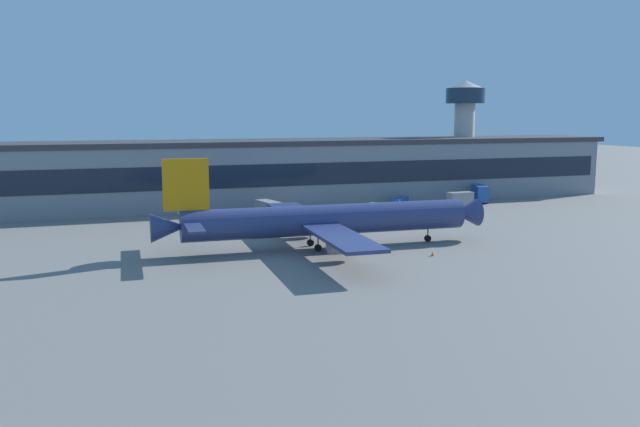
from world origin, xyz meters
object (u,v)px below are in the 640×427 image
(airliner, at_px, (322,220))
(traffic_cone_0, at_px, (433,254))
(follow_me_car, at_px, (371,207))
(fuel_truck, at_px, (270,208))
(catering_truck, at_px, (480,193))
(stair_truck, at_px, (460,199))
(control_tower, at_px, (464,123))
(belt_loader, at_px, (400,201))

(airliner, xyz_separation_m, traffic_cone_0, (13.95, -10.90, -4.24))
(follow_me_car, height_order, fuel_truck, fuel_truck)
(catering_truck, xyz_separation_m, stair_truck, (-9.47, -6.50, -0.31))
(airliner, height_order, control_tower, control_tower)
(airliner, relative_size, control_tower, 1.82)
(catering_truck, bearing_deg, airliner, -143.83)
(airliner, relative_size, fuel_truck, 6.20)
(stair_truck, bearing_deg, fuel_truck, 179.57)
(catering_truck, bearing_deg, traffic_cone_0, -128.54)
(catering_truck, distance_m, fuel_truck, 54.70)
(control_tower, xyz_separation_m, traffic_cone_0, (-45.88, -68.06, -18.51))
(catering_truck, height_order, traffic_cone_0, catering_truck)
(fuel_truck, height_order, traffic_cone_0, fuel_truck)
(belt_loader, bearing_deg, traffic_cone_0, -110.42)
(follow_me_car, distance_m, belt_loader, 11.50)
(control_tower, height_order, catering_truck, control_tower)
(control_tower, xyz_separation_m, fuel_truck, (-59.99, -23.71, -16.96))
(follow_me_car, distance_m, fuel_truck, 23.12)
(stair_truck, bearing_deg, follow_me_car, 178.57)
(airliner, distance_m, catering_truck, 67.16)
(airliner, distance_m, belt_loader, 51.54)
(stair_truck, bearing_deg, airliner, -143.48)
(control_tower, distance_m, belt_loader, 36.77)
(follow_me_car, height_order, stair_truck, stair_truck)
(catering_truck, relative_size, fuel_truck, 0.87)
(traffic_cone_0, bearing_deg, catering_truck, 51.46)
(belt_loader, bearing_deg, airliner, -129.58)
(stair_truck, bearing_deg, traffic_cone_0, -124.96)
(follow_me_car, height_order, catering_truck, catering_truck)
(airliner, xyz_separation_m, fuel_truck, (-0.17, 33.45, -2.69))
(follow_me_car, relative_size, stair_truck, 0.74)
(fuel_truck, height_order, belt_loader, fuel_truck)
(follow_me_car, distance_m, catering_truck, 31.83)
(airliner, height_order, follow_me_car, airliner)
(stair_truck, height_order, traffic_cone_0, stair_truck)
(control_tower, height_order, follow_me_car, control_tower)
(control_tower, bearing_deg, stair_truck, -122.14)
(stair_truck, height_order, belt_loader, stair_truck)
(fuel_truck, relative_size, stair_truck, 1.43)
(fuel_truck, bearing_deg, traffic_cone_0, -72.35)
(airliner, bearing_deg, catering_truck, 36.17)
(stair_truck, distance_m, traffic_cone_0, 53.72)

